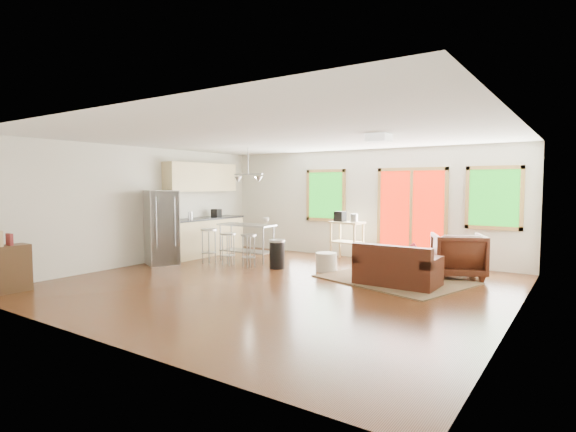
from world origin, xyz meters
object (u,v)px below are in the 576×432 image
Objects in this scene: armchair at (458,253)px; island at (246,236)px; rug at (395,280)px; ottoman at (402,260)px; loveseat at (397,269)px; kitchen_cart at (346,227)px; coffee_table at (404,261)px; refrigerator at (162,227)px.

armchair is 0.68× the size of island.
ottoman is at bearing 103.18° from rug.
rug is 1.80× the size of island.
loveseat is 1.23× the size of kitchen_cart.
coffee_table is at bearing 100.10° from loveseat.
kitchen_cart is (3.15, 2.77, -0.04)m from refrigerator.
coffee_table is 0.82m from ottoman.
kitchen_cart is at bearing 136.06° from loveseat.
refrigerator reaches higher than rug.
kitchen_cart is (-1.96, 1.93, 0.49)m from loveseat.
coffee_table is 0.94× the size of kitchen_cart.
rug is 2.45m from kitchen_cart.
loveseat is 5.21m from refrigerator.
island is at bearing -177.90° from coffee_table.
rug is at bearing -105.44° from coffee_table.
kitchen_cart is at bearing 36.10° from island.
ottoman is 0.47× the size of island.
loveseat is 1.54m from armchair.
ottoman is 3.54m from island.
refrigerator is (-5.00, -1.54, 0.49)m from coffee_table.
coffee_table is at bearing -66.93° from ottoman.
rug is 1.38m from armchair.
loveseat is 0.71m from coffee_table.
refrigerator reaches higher than coffee_table.
refrigerator is at bearing -153.97° from ottoman.
ottoman is (-1.14, 0.08, -0.25)m from armchair.
refrigerator reaches higher than island.
island is (-3.72, -0.14, 0.26)m from coffee_table.
ottoman reaches higher than rug.
kitchen_cart is (-1.53, 0.49, 0.56)m from ottoman.
armchair is at bearing 63.42° from loveseat.
refrigerator is 4.20m from kitchen_cart.
refrigerator is at bearing -170.01° from loveseat.
ottoman is 0.39× the size of refrigerator.
loveseat is 1.49× the size of armchair.
kitchen_cart reaches higher than island.
coffee_table is at bearing 15.13° from armchair.
kitchen_cart is at bearing 66.10° from refrigerator.
armchair is 2.74m from kitchen_cart.
coffee_table is at bearing -33.79° from kitchen_cart.
kitchen_cart is at bearing 162.29° from ottoman.
rug is 5.14m from refrigerator.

